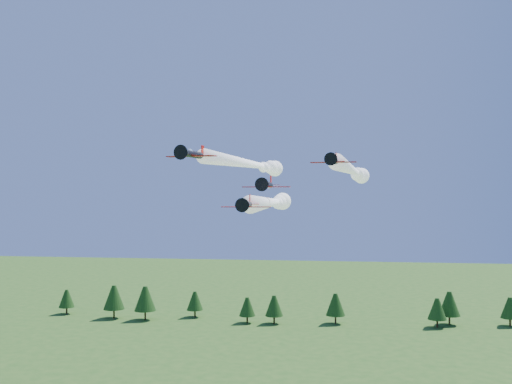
# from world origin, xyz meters

# --- Properties ---
(plane_lead) EXTENTS (6.44, 54.97, 3.70)m
(plane_lead) POSITION_xyz_m (-0.79, 19.78, 42.12)
(plane_lead) COLOR black
(plane_lead) RESTS_ON ground
(plane_left) EXTENTS (14.22, 51.96, 3.70)m
(plane_left) POSITION_xyz_m (-6.40, 30.69, 49.85)
(plane_left) COLOR black
(plane_left) RESTS_ON ground
(plane_right) EXTENTS (11.30, 60.10, 3.70)m
(plane_right) POSITION_xyz_m (14.21, 31.08, 48.40)
(plane_right) COLOR black
(plane_right) RESTS_ON ground
(plane_slot) EXTENTS (8.06, 8.75, 2.83)m
(plane_slot) POSITION_xyz_m (-0.60, 9.49, 45.15)
(plane_slot) COLOR black
(plane_slot) RESTS_ON ground
(treeline) EXTENTS (181.74, 15.95, 11.73)m
(treeline) POSITION_xyz_m (-0.99, 110.19, 6.66)
(treeline) COLOR #382314
(treeline) RESTS_ON ground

